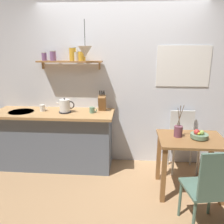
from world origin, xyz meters
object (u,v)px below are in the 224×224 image
object	(u,v)px
dining_table	(190,149)
dining_chair_far	(183,137)
electric_kettle	(65,106)
fruit_bowl	(199,135)
coffee_mug_spare	(92,110)
pendant_lamp	(85,51)
coffee_mug_by_sink	(43,108)
dining_chair_near	(210,187)
twig_vase	(178,131)
knife_block	(102,103)

from	to	relation	value
dining_table	dining_chair_far	xyz separation A→B (m)	(0.04, 0.62, -0.09)
dining_chair_far	electric_kettle	size ratio (longest dim) A/B	3.46
fruit_bowl	dining_chair_far	bearing A→B (deg)	93.95
coffee_mug_spare	dining_table	bearing A→B (deg)	-20.52
dining_table	electric_kettle	xyz separation A→B (m)	(-1.76, 0.49, 0.41)
electric_kettle	coffee_mug_spare	size ratio (longest dim) A/B	2.31
dining_chair_far	coffee_mug_spare	bearing A→B (deg)	-175.13
fruit_bowl	coffee_mug_spare	xyz separation A→B (m)	(-1.43, 0.51, 0.15)
dining_table	pendant_lamp	size ratio (longest dim) A/B	1.64
fruit_bowl	coffee_mug_by_sink	size ratio (longest dim) A/B	1.80
fruit_bowl	pendant_lamp	size ratio (longest dim) A/B	0.44
dining_chair_near	coffee_mug_spare	size ratio (longest dim) A/B	8.30
dining_chair_near	twig_vase	size ratio (longest dim) A/B	2.24
knife_block	coffee_mug_by_sink	xyz separation A→B (m)	(-0.91, -0.10, -0.08)
twig_vase	coffee_mug_by_sink	xyz separation A→B (m)	(-1.96, 0.50, 0.13)
dining_table	pendant_lamp	world-z (taller)	pendant_lamp
electric_kettle	twig_vase	bearing A→B (deg)	-15.65
dining_chair_near	dining_chair_far	bearing A→B (deg)	89.01
dining_chair_far	dining_chair_near	bearing A→B (deg)	-90.99
dining_chair_near	coffee_mug_by_sink	size ratio (longest dim) A/B	7.87
knife_block	twig_vase	bearing A→B (deg)	-29.68
dining_chair_far	twig_vase	world-z (taller)	twig_vase
knife_block	coffee_mug_spare	size ratio (longest dim) A/B	2.77
electric_kettle	knife_block	bearing A→B (deg)	15.68
dining_chair_far	coffee_mug_spare	world-z (taller)	coffee_mug_spare
twig_vase	pendant_lamp	world-z (taller)	pendant_lamp
dining_chair_far	coffee_mug_spare	distance (m)	1.46
dining_chair_far	fruit_bowl	size ratio (longest dim) A/B	4.21
dining_chair_near	electric_kettle	distance (m)	2.20
coffee_mug_by_sink	dining_chair_far	bearing A→B (deg)	2.20
fruit_bowl	twig_vase	size ratio (longest dim) A/B	0.51
dining_table	dining_chair_far	distance (m)	0.63
dining_chair_far	twig_vase	size ratio (longest dim) A/B	2.16
electric_kettle	knife_block	distance (m)	0.57
dining_chair_near	pendant_lamp	xyz separation A→B (m)	(-1.45, 1.22, 1.28)
fruit_bowl	pendant_lamp	xyz separation A→B (m)	(-1.51, 0.50, 1.00)
knife_block	pendant_lamp	xyz separation A→B (m)	(-0.21, -0.15, 0.77)
dining_chair_near	fruit_bowl	xyz separation A→B (m)	(0.07, 0.71, 0.28)
dining_table	dining_chair_near	size ratio (longest dim) A/B	0.86
dining_table	coffee_mug_spare	world-z (taller)	coffee_mug_spare
dining_chair_far	fruit_bowl	world-z (taller)	dining_chair_far
electric_kettle	dining_chair_near	bearing A→B (deg)	-34.30
dining_table	coffee_mug_spare	xyz separation A→B (m)	(-1.35, 0.50, 0.36)
dining_table	coffee_mug_by_sink	distance (m)	2.22
fruit_bowl	coffee_mug_spare	size ratio (longest dim) A/B	1.90
dining_chair_far	coffee_mug_by_sink	world-z (taller)	coffee_mug_by_sink
dining_chair_far	twig_vase	bearing A→B (deg)	-109.43
dining_table	electric_kettle	distance (m)	1.87
dining_chair_far	coffee_mug_by_sink	xyz separation A→B (m)	(-2.17, -0.08, 0.45)
dining_table	twig_vase	world-z (taller)	twig_vase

